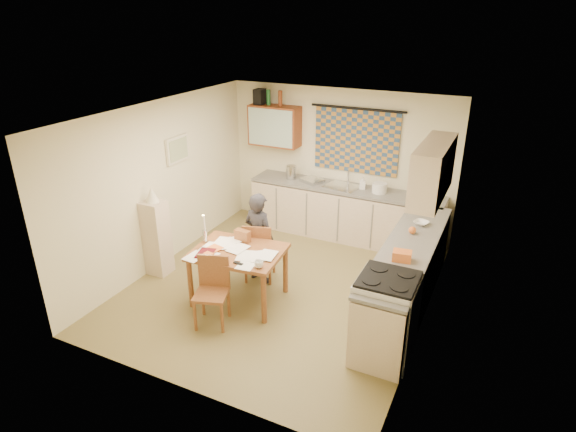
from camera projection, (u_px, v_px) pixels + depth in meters
The scene contains 44 objects.
floor at pixel (281, 287), 6.94m from camera, with size 4.00×4.50×0.02m, color brown.
ceiling at pixel (280, 112), 5.94m from camera, with size 4.00×4.50×0.02m, color white.
wall_back at pixel (339, 162), 8.31m from camera, with size 4.00×0.02×2.50m, color beige.
wall_front at pixel (175, 288), 4.57m from camera, with size 4.00×0.02×2.50m, color beige.
wall_left at pixel (161, 184), 7.24m from camera, with size 0.02×4.50×2.50m, color beige.
wall_right at pixel (434, 235), 5.64m from camera, with size 0.02×4.50×2.50m, color beige.
window_blind at pixel (356, 141), 7.99m from camera, with size 1.45×0.03×1.05m, color navy.
curtain_rod at pixel (358, 108), 7.76m from camera, with size 0.04×0.04×1.60m, color black.
wall_cabinet at pixel (275, 126), 8.40m from camera, with size 0.90×0.34×0.70m, color maroon.
wall_cabinet_glass at pixel (270, 128), 8.25m from camera, with size 0.84×0.02×0.64m, color #99B2A5.
upper_cabinet_right at pixel (433, 171), 5.93m from camera, with size 0.34×1.30×0.70m, color #C6AD90.
framed_print at pixel (177, 149), 7.37m from camera, with size 0.04×0.50×0.40m, color beige.
print_canvas at pixel (179, 149), 7.36m from camera, with size 0.01×0.42×0.32m, color beige.
counter_back at pixel (344, 213), 8.27m from camera, with size 3.30×0.62×0.92m.
counter_right at pixel (406, 277), 6.30m from camera, with size 0.62×2.95×0.92m.
stove at pixel (385, 317), 5.41m from camera, with size 0.65×0.65×1.01m.
sink at pixel (342, 189), 8.12m from camera, with size 0.55×0.45×0.10m, color silver.
tap at pixel (348, 176), 8.19m from camera, with size 0.03×0.03×0.28m, color silver.
dish_rack at pixel (312, 180), 8.31m from camera, with size 0.35×0.30×0.06m, color silver.
kettle at pixel (291, 172), 8.44m from camera, with size 0.18×0.18×0.24m, color silver.
mixing_bowl at pixel (379, 188), 7.82m from camera, with size 0.24×0.24×0.16m, color white.
soap_bottle at pixel (363, 183), 7.97m from camera, with size 0.12×0.12×0.21m, color white.
bowl at pixel (421, 223), 6.68m from camera, with size 0.25×0.25×0.05m, color white.
orange_bag at pixel (402, 256), 5.73m from camera, with size 0.22×0.16×0.12m, color orange.
fruit_orange at pixel (412, 230), 6.41m from camera, with size 0.10×0.10×0.10m, color orange.
speaker at pixel (260, 97), 8.32m from camera, with size 0.16×0.20×0.26m, color black.
bottle_green at pixel (268, 97), 8.25m from camera, with size 0.07×0.07×0.26m, color #195926.
bottle_brown at pixel (280, 98), 8.16m from camera, with size 0.07×0.07×0.26m, color maroon.
dining_table at pixel (239, 275), 6.50m from camera, with size 1.25×1.00×0.75m.
chair_far at pixel (260, 261), 7.04m from camera, with size 0.52×0.52×0.91m.
chair_near at pixel (212, 304), 6.04m from camera, with size 0.50×0.50×0.88m.
person at pixel (259, 238), 6.86m from camera, with size 0.55×0.41×1.36m, color black.
shelf_stand at pixel (157, 238), 7.09m from camera, with size 0.32×0.30×1.15m, color #C6AD90.
lampshade at pixel (152, 195), 6.82m from camera, with size 0.20×0.20×0.22m, color beige.
letter_rack at pixel (243, 236), 6.57m from camera, with size 0.22×0.10×0.16m, color brown.
mug at pixel (259, 264), 5.91m from camera, with size 0.12×0.12×0.09m, color white.
magazine at pixel (198, 253), 6.26m from camera, with size 0.27×0.32×0.03m, color maroon.
book at pixel (207, 248), 6.40m from camera, with size 0.25×0.30×0.02m, color orange.
orange_box at pixel (209, 255), 6.20m from camera, with size 0.12×0.08×0.04m, color orange.
eyeglasses at pixel (238, 263), 6.01m from camera, with size 0.13×0.04×0.02m, color black.
candle_holder at pixel (205, 236), 6.54m from camera, with size 0.06×0.06×0.18m, color silver.
candle at pixel (204, 223), 6.46m from camera, with size 0.02×0.02×0.22m, color white.
candle_flame at pixel (203, 215), 6.38m from camera, with size 0.02×0.02×0.02m, color #FFCC66.
papers at pixel (230, 250), 6.33m from camera, with size 1.07×0.99×0.02m.
Camera 1 is at (2.67, -5.33, 3.70)m, focal length 30.00 mm.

